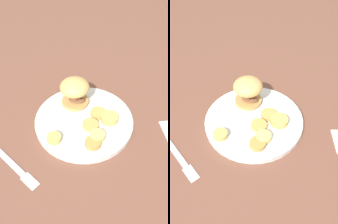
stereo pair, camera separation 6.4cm
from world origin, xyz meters
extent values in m
plane|color=brown|center=(0.00, 0.00, 0.00)|extent=(4.00, 4.00, 0.00)
cylinder|color=silver|center=(0.00, 0.00, 0.01)|extent=(0.29, 0.29, 0.02)
torus|color=silver|center=(0.00, 0.00, 0.02)|extent=(0.29, 0.29, 0.01)
cylinder|color=tan|center=(-0.06, -0.04, 0.02)|extent=(0.09, 0.09, 0.01)
ellipsoid|color=brown|center=(-0.06, -0.03, 0.04)|extent=(0.03, 0.05, 0.01)
ellipsoid|color=brown|center=(-0.07, -0.03, 0.04)|extent=(0.03, 0.05, 0.02)
ellipsoid|color=brown|center=(-0.08, -0.03, 0.05)|extent=(0.03, 0.03, 0.02)
ellipsoid|color=brown|center=(-0.08, -0.04, 0.05)|extent=(0.04, 0.03, 0.02)
ellipsoid|color=brown|center=(-0.07, -0.03, 0.05)|extent=(0.03, 0.04, 0.01)
ellipsoid|color=brown|center=(-0.06, -0.04, 0.04)|extent=(0.04, 0.03, 0.01)
ellipsoid|color=tan|center=(-0.06, -0.04, 0.08)|extent=(0.09, 0.09, 0.05)
cylinder|color=tan|center=(-0.02, 0.04, 0.02)|extent=(0.05, 0.05, 0.01)
cylinder|color=tan|center=(0.03, 0.02, 0.03)|extent=(0.05, 0.05, 0.01)
cylinder|color=tan|center=(0.09, -0.07, 0.03)|extent=(0.04, 0.04, 0.01)
cylinder|color=tan|center=(0.00, 0.08, 0.03)|extent=(0.05, 0.05, 0.02)
cylinder|color=#DBB766|center=(0.07, 0.04, 0.03)|extent=(0.04, 0.04, 0.02)
cylinder|color=#BC8942|center=(0.09, 0.03, 0.03)|extent=(0.04, 0.04, 0.01)
cube|color=silver|center=(0.16, -0.18, 0.00)|extent=(0.08, 0.10, 0.00)
cube|color=silver|center=(0.21, -0.11, 0.00)|extent=(0.05, 0.05, 0.00)
camera|label=1|loc=(0.44, 0.05, 0.50)|focal=35.00mm
camera|label=2|loc=(0.43, 0.11, 0.50)|focal=35.00mm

